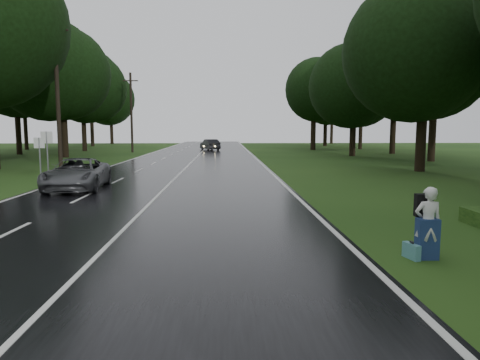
# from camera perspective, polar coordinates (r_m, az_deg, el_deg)

# --- Properties ---
(ground) EXTENTS (160.00, 160.00, 0.00)m
(ground) POSITION_cam_1_polar(r_m,az_deg,el_deg) (10.46, -17.85, -9.27)
(ground) COLOR #254615
(ground) RESTS_ON ground
(road) EXTENTS (12.00, 140.00, 0.04)m
(road) POSITION_cam_1_polar(r_m,az_deg,el_deg) (29.94, -7.43, 1.26)
(road) COLOR black
(road) RESTS_ON ground
(lane_center) EXTENTS (0.12, 140.00, 0.01)m
(lane_center) POSITION_cam_1_polar(r_m,az_deg,el_deg) (29.93, -7.44, 1.31)
(lane_center) COLOR silver
(lane_center) RESTS_ON road
(grey_car) EXTENTS (2.80, 5.32, 1.43)m
(grey_car) POSITION_cam_1_polar(r_m,az_deg,el_deg) (21.58, -20.60, 0.76)
(grey_car) COLOR #505155
(grey_car) RESTS_ON road
(far_car) EXTENTS (2.95, 4.69, 1.46)m
(far_car) POSITION_cam_1_polar(r_m,az_deg,el_deg) (58.36, -3.96, 4.65)
(far_car) COLOR black
(far_car) RESTS_ON road
(hitchhiker) EXTENTS (0.59, 0.53, 1.59)m
(hitchhiker) POSITION_cam_1_polar(r_m,az_deg,el_deg) (10.32, 23.38, -5.49)
(hitchhiker) COLOR silver
(hitchhiker) RESTS_ON ground
(suitcase) EXTENTS (0.24, 0.50, 0.34)m
(suitcase) POSITION_cam_1_polar(r_m,az_deg,el_deg) (10.31, 21.57, -8.68)
(suitcase) COLOR teal
(suitcase) RESTS_ON ground
(utility_pole_mid) EXTENTS (1.80, 0.28, 10.45)m
(utility_pole_mid) POSITION_cam_1_polar(r_m,az_deg,el_deg) (32.49, -22.42, 1.20)
(utility_pole_mid) COLOR black
(utility_pole_mid) RESTS_ON ground
(utility_pole_far) EXTENTS (1.80, 0.28, 9.60)m
(utility_pole_far) POSITION_cam_1_polar(r_m,az_deg,el_deg) (55.04, -13.93, 3.55)
(utility_pole_far) COLOR black
(utility_pole_far) RESTS_ON ground
(road_sign_a) EXTENTS (0.57, 0.10, 2.37)m
(road_sign_a) POSITION_cam_1_polar(r_m,az_deg,el_deg) (26.06, -24.64, -0.14)
(road_sign_a) COLOR white
(road_sign_a) RESTS_ON ground
(road_sign_b) EXTENTS (0.65, 0.10, 2.69)m
(road_sign_b) POSITION_cam_1_polar(r_m,az_deg,el_deg) (26.99, -23.81, 0.12)
(road_sign_b) COLOR white
(road_sign_b) RESTS_ON ground
(tree_left_e) EXTENTS (9.28, 9.28, 14.51)m
(tree_left_e) POSITION_cam_1_polar(r_m,az_deg,el_deg) (47.29, -21.89, 2.78)
(tree_left_e) COLOR black
(tree_left_e) RESTS_ON ground
(tree_left_f) EXTENTS (9.14, 9.14, 14.28)m
(tree_left_f) POSITION_cam_1_polar(r_m,az_deg,el_deg) (60.22, -19.69, 3.60)
(tree_left_f) COLOR black
(tree_left_f) RESTS_ON ground
(tree_right_d) EXTENTS (8.44, 8.44, 13.18)m
(tree_right_d) POSITION_cam_1_polar(r_m,az_deg,el_deg) (31.69, 22.49, 1.07)
(tree_right_d) COLOR black
(tree_right_d) RESTS_ON ground
(tree_right_e) EXTENTS (7.70, 7.70, 12.03)m
(tree_right_e) POSITION_cam_1_polar(r_m,az_deg,el_deg) (47.92, 14.50, 3.09)
(tree_right_e) COLOR black
(tree_right_e) RESTS_ON ground
(tree_right_f) EXTENTS (9.34, 9.34, 14.60)m
(tree_right_f) POSITION_cam_1_polar(r_m,az_deg,el_deg) (60.61, 9.54, 3.92)
(tree_right_f) COLOR black
(tree_right_f) RESTS_ON ground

